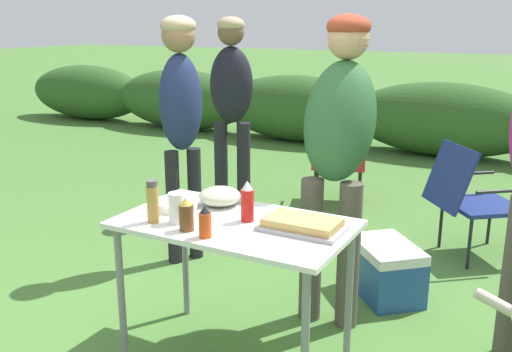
% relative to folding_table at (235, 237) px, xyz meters
% --- Properties ---
extents(shrub_hedge, '(14.40, 0.90, 0.93)m').
position_rel_folding_table_xyz_m(shrub_hedge, '(0.00, 5.15, -0.20)').
color(shrub_hedge, '#2D5623').
rests_on(shrub_hedge, ground).
extents(folding_table, '(1.10, 0.64, 0.74)m').
position_rel_folding_table_xyz_m(folding_table, '(0.00, 0.00, 0.00)').
color(folding_table, silver).
rests_on(folding_table, ground).
extents(food_tray, '(0.38, 0.23, 0.06)m').
position_rel_folding_table_xyz_m(food_tray, '(0.33, 0.05, 0.10)').
color(food_tray, '#9E9EA3').
rests_on(food_tray, folding_table).
extents(plate_stack, '(0.22, 0.22, 0.04)m').
position_rel_folding_table_xyz_m(plate_stack, '(-0.36, 0.03, 0.10)').
color(plate_stack, white).
rests_on(plate_stack, folding_table).
extents(mixing_bowl, '(0.22, 0.22, 0.09)m').
position_rel_folding_table_xyz_m(mixing_bowl, '(-0.20, 0.18, 0.12)').
color(mixing_bowl, '#ADBC99').
rests_on(mixing_bowl, folding_table).
extents(paper_cup_stack, '(0.08, 0.08, 0.15)m').
position_rel_folding_table_xyz_m(paper_cup_stack, '(-0.23, -0.14, 0.15)').
color(paper_cup_stack, white).
rests_on(paper_cup_stack, folding_table).
extents(spice_jar, '(0.06, 0.06, 0.20)m').
position_rel_folding_table_xyz_m(spice_jar, '(-0.33, -0.18, 0.18)').
color(spice_jar, '#B2893D').
rests_on(spice_jar, folding_table).
extents(hot_sauce_bottle, '(0.06, 0.06, 0.14)m').
position_rel_folding_table_xyz_m(hot_sauce_bottle, '(-0.01, -0.24, 0.14)').
color(hot_sauce_bottle, '#CC4214').
rests_on(hot_sauce_bottle, folding_table).
extents(beer_bottle, '(0.07, 0.07, 0.16)m').
position_rel_folding_table_xyz_m(beer_bottle, '(-0.13, -0.20, 0.15)').
color(beer_bottle, brown).
rests_on(beer_bottle, folding_table).
extents(ketchup_bottle, '(0.06, 0.06, 0.20)m').
position_rel_folding_table_xyz_m(ketchup_bottle, '(0.05, 0.04, 0.17)').
color(ketchup_bottle, red).
rests_on(ketchup_bottle, folding_table).
extents(standing_person_in_red_jacket, '(0.45, 0.55, 1.70)m').
position_rel_folding_table_xyz_m(standing_person_in_red_jacket, '(0.25, 0.70, 0.39)').
color(standing_person_in_red_jacket, '#4C473D').
rests_on(standing_person_in_red_jacket, ground).
extents(standing_person_in_dark_puffer, '(0.44, 0.37, 1.69)m').
position_rel_folding_table_xyz_m(standing_person_in_dark_puffer, '(-1.21, 2.01, 0.39)').
color(standing_person_in_dark_puffer, black).
rests_on(standing_person_in_dark_puffer, ground).
extents(standing_person_in_navy_coat, '(0.34, 0.37, 1.69)m').
position_rel_folding_table_xyz_m(standing_person_in_navy_coat, '(-0.95, 0.92, 0.43)').
color(standing_person_in_navy_coat, black).
rests_on(standing_person_in_navy_coat, ground).
extents(camp_chair_green_behind_table, '(0.75, 0.73, 0.83)m').
position_rel_folding_table_xyz_m(camp_chair_green_behind_table, '(0.80, 1.91, -0.20)').
color(camp_chair_green_behind_table, navy).
rests_on(camp_chair_green_behind_table, ground).
extents(camp_chair_near_hedge, '(0.63, 0.71, 0.83)m').
position_rel_folding_table_xyz_m(camp_chair_near_hedge, '(-0.42, 2.56, -0.20)').
color(camp_chair_near_hedge, maroon).
rests_on(camp_chair_near_hedge, ground).
extents(cooler_box, '(0.56, 0.57, 0.34)m').
position_rel_folding_table_xyz_m(cooler_box, '(0.46, 1.05, -0.49)').
color(cooler_box, '#234C93').
rests_on(cooler_box, ground).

